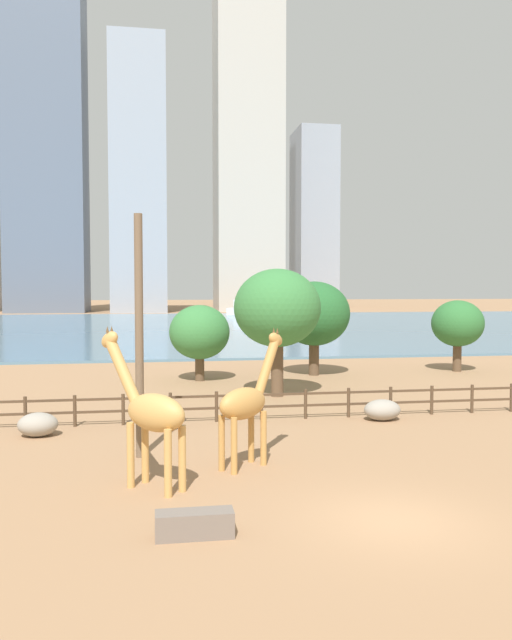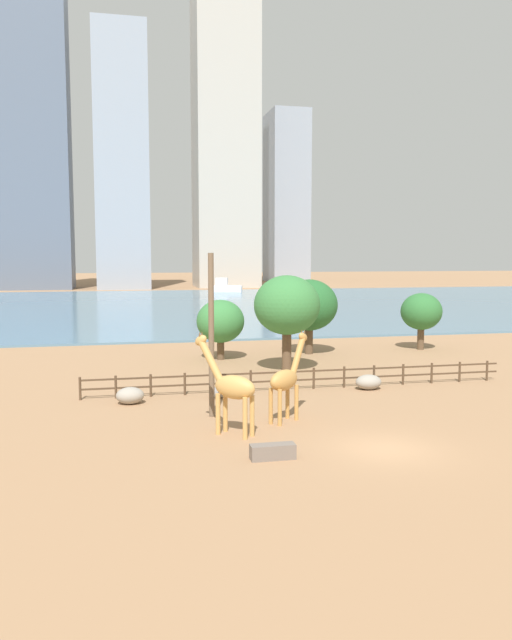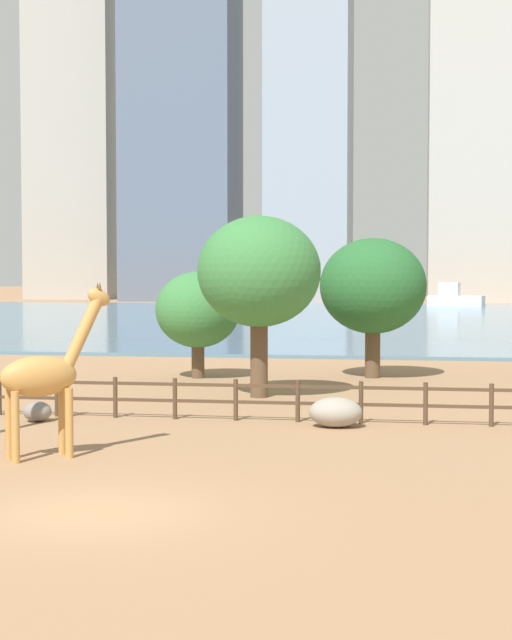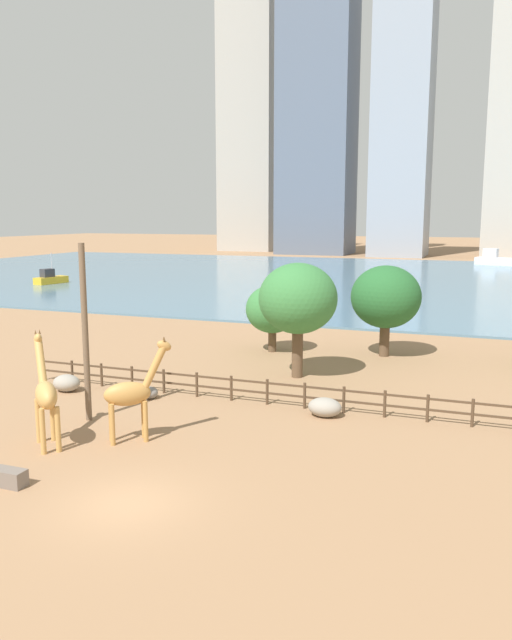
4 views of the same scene
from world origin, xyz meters
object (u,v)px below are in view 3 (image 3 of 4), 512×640
Objects in this scene: tree_left_small at (259,273)px; boat_sailboat at (454,298)px; giraffe_companion at (45,375)px; boulder_small at (336,412)px; tree_center_broad at (198,310)px; tree_right_tall at (373,287)px; boulder_by_pole at (37,412)px.

boat_sailboat is at bearing 83.08° from tree_left_small.
giraffe_companion is 2.75× the size of boulder_small.
tree_left_small is at bearing 116.79° from boulder_small.
tree_center_broad is 0.76× the size of tree_right_tall.
boulder_small is 14.74m from tree_center_broad.
tree_right_tall is at bearing -79.84° from boat_sailboat.
boulder_by_pole is at bearing 75.05° from giraffe_companion.
boat_sailboat is (14.92, 86.64, -1.73)m from tree_center_broad.
boat_sailboat is (7.35, 85.35, -2.76)m from tree_right_tall.
boat_sailboat reaches higher than boulder_small.
boulder_small is 99.69m from boat_sailboat.
boat_sailboat is at bearing 85.43° from boulder_small.
giraffe_companion is at bearing -82.87° from boat_sailboat.
tree_center_broad is 7.32m from tree_left_small.
tree_center_broad is 87.93m from boat_sailboat.
boulder_small is at bearing -92.37° from tree_right_tall.
tree_left_small reaches higher than tree_right_tall.
tree_right_tall reaches higher than giraffe_companion.
giraffe_companion reaches higher than boulder_by_pole.
giraffe_companion is 6.41m from boulder_by_pole.
tree_center_broad reaches higher than boulder_small.
boulder_small is (6.79, 5.97, -1.62)m from giraffe_companion.
tree_center_broad is at bearing -84.69° from boat_sailboat.
tree_center_broad reaches higher than boat_sailboat.
boulder_by_pole is 10.07m from tree_left_small.
tree_right_tall reaches higher than boulder_small.
giraffe_companion is at bearing -105.39° from tree_left_small.
boulder_by_pole is at bearing -99.85° from tree_center_broad.
giraffe_companion is 21.39m from tree_right_tall.
giraffe_companion is 4.99× the size of boulder_by_pole.
boat_sailboat is at bearing 85.08° from tree_right_tall.
tree_left_small is (5.92, 6.91, 4.31)m from boulder_by_pole.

